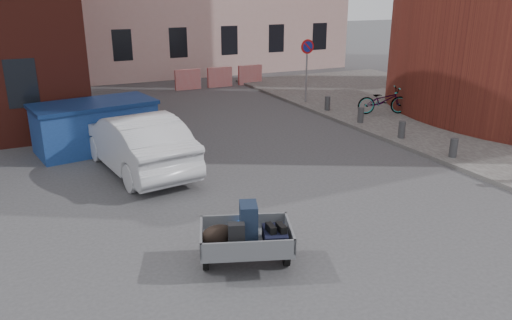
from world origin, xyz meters
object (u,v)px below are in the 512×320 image
dumpster (95,126)px  silver_car (137,142)px  trailer (245,236)px  bicycle (383,100)px

dumpster → silver_car: silver_car is taller
trailer → silver_car: (-0.56, 5.93, 0.19)m
silver_car → bicycle: (9.99, 2.00, -0.15)m
trailer → dumpster: bearing=118.9°
silver_car → trailer: bearing=87.2°
dumpster → bicycle: size_ratio=1.93×
dumpster → silver_car: (0.74, -2.41, 0.04)m
silver_car → bicycle: size_ratio=2.44×
silver_car → bicycle: silver_car is taller
dumpster → bicycle: bearing=-11.5°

